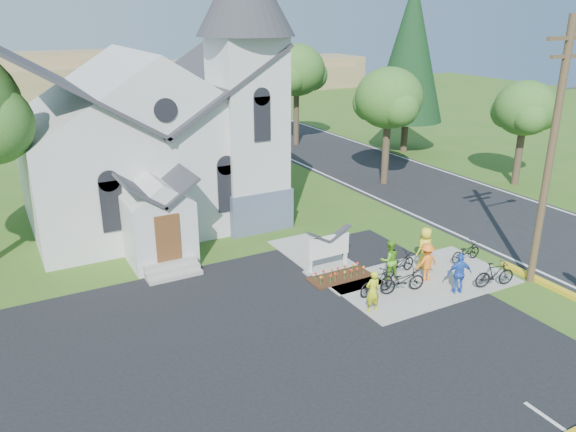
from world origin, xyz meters
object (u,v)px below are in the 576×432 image
cyclist_1 (389,260)px  cyclist_2 (460,273)px  cyclist_0 (373,291)px  bike_4 (466,252)px  cyclist_4 (425,247)px  utility_pole (553,147)px  bike_0 (400,264)px  bike_1 (377,283)px  cyclist_3 (427,262)px  bike_3 (495,274)px  church_sign (328,247)px  bike_2 (402,280)px

cyclist_1 → cyclist_2: cyclist_1 is taller
cyclist_0 → bike_4: cyclist_0 is taller
cyclist_2 → cyclist_4: size_ratio=0.92×
cyclist_4 → bike_4: (1.94, -0.38, -0.45)m
cyclist_0 → cyclist_1: bearing=-137.4°
utility_pole → bike_0: (-4.31, 2.89, -4.90)m
utility_pole → bike_1: (-6.17, 1.93, -4.86)m
bike_0 → cyclist_0: bearing=111.9°
utility_pole → cyclist_0: utility_pole is taller
bike_4 → cyclist_3: bearing=99.8°
bike_1 → bike_0: bearing=-68.8°
utility_pole → cyclist_1: bearing=150.9°
bike_3 → cyclist_4: cyclist_4 is taller
cyclist_3 → bike_4: 2.81m
cyclist_4 → bike_0: bearing=-4.4°
bike_1 → church_sign: bearing=2.1°
bike_2 → cyclist_0: bearing=118.4°
bike_2 → cyclist_4: size_ratio=1.05×
bike_1 → cyclist_3: (2.43, 0.04, 0.29)m
bike_0 → cyclist_3: 1.12m
church_sign → bike_0: bearing=-38.8°
bike_0 → bike_3: bearing=-148.0°
cyclist_3 → bike_4: cyclist_3 is taller
bike_4 → cyclist_1: bearing=84.8°
church_sign → bike_4: (5.54, -2.14, -0.56)m
cyclist_3 → cyclist_4: 1.25m
cyclist_2 → bike_4: size_ratio=1.00×
cyclist_0 → bike_3: bearing=175.2°
bike_0 → bike_2: (-0.90, -1.25, 0.03)m
bike_0 → utility_pole: bearing=-136.1°
church_sign → cyclist_4: bearing=-26.0°
bike_0 → cyclist_1: 0.75m
church_sign → bike_2: 3.39m
cyclist_1 → bike_3: 4.03m
bike_0 → cyclist_3: bearing=-160.5°
bike_1 → cyclist_2: cyclist_2 is taller
church_sign → bike_3: (4.78, -4.40, -0.47)m
church_sign → bike_1: size_ratio=1.35×
bike_1 → bike_4: (5.16, 0.63, -0.07)m
bike_1 → cyclist_4: 3.39m
cyclist_3 → bike_3: 2.59m
bike_0 → cyclist_2: (0.92, -2.31, 0.34)m
utility_pole → bike_0: 7.13m
bike_0 → bike_2: bike_2 is taller
bike_1 → bike_2: bike_1 is taller
church_sign → utility_pole: (6.56, -4.70, 4.38)m
church_sign → cyclist_0: church_sign is taller
church_sign → bike_4: church_sign is taller
bike_0 → bike_2: 1.54m
bike_3 → cyclist_4: bearing=36.9°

